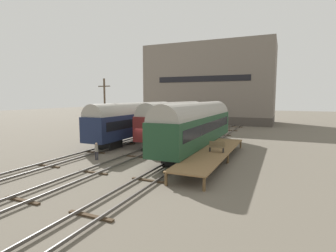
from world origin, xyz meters
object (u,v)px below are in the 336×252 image
at_px(train_car_navy, 137,119).
at_px(bench, 217,146).
at_px(train_car_maroon, 176,119).
at_px(train_car_green, 197,124).
at_px(person_worker, 96,150).
at_px(utility_pole, 105,109).

xyz_separation_m(train_car_navy, bench, (12.70, -7.68, -1.46)).
height_order(train_car_maroon, bench, train_car_maroon).
bearing_deg(train_car_navy, bench, -31.18).
xyz_separation_m(train_car_green, train_car_navy, (-9.62, 3.66, -0.08)).
height_order(train_car_green, person_worker, train_car_green).
relative_size(train_car_green, person_worker, 11.41).
height_order(person_worker, utility_pole, utility_pole).
distance_m(bench, person_worker, 11.00).
xyz_separation_m(train_car_green, person_worker, (-7.32, -7.58, -2.02)).
distance_m(train_car_green, utility_pole, 12.98).
bearing_deg(person_worker, train_car_green, 46.00).
relative_size(bench, person_worker, 0.86).
bearing_deg(utility_pole, train_car_green, -4.91).
distance_m(train_car_green, bench, 5.30).
relative_size(train_car_green, train_car_navy, 0.99).
distance_m(train_car_navy, bench, 14.91).
bearing_deg(train_car_green, utility_pole, 175.09).
bearing_deg(bench, train_car_maroon, 128.77).
bearing_deg(train_car_green, person_worker, -134.00).
bearing_deg(bench, person_worker, -161.12).
height_order(train_car_green, bench, train_car_green).
bearing_deg(train_car_navy, train_car_green, -20.81).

